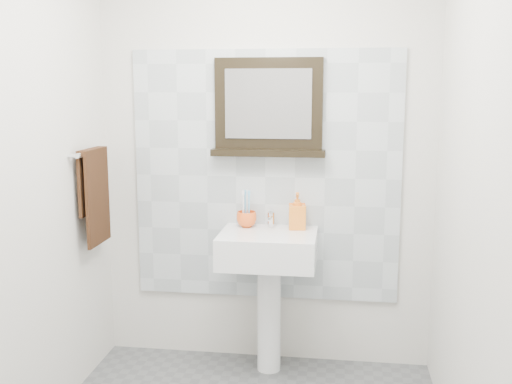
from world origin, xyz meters
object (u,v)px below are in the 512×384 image
(framed_mirror, at_px, (269,110))
(hand_towel, at_px, (94,189))
(soap_dispenser, at_px, (297,211))
(pedestal_sink, at_px, (268,263))
(toothbrush_cup, at_px, (247,219))

(framed_mirror, xyz_separation_m, hand_towel, (-0.96, -0.30, -0.44))
(soap_dispenser, bearing_deg, pedestal_sink, -150.66)
(hand_towel, bearing_deg, soap_dispenser, 11.23)
(pedestal_sink, bearing_deg, hand_towel, -173.36)
(toothbrush_cup, bearing_deg, pedestal_sink, -39.17)
(soap_dispenser, xyz_separation_m, framed_mirror, (-0.18, 0.07, 0.58))
(toothbrush_cup, height_order, hand_towel, hand_towel)
(toothbrush_cup, distance_m, soap_dispenser, 0.31)
(soap_dispenser, height_order, framed_mirror, framed_mirror)
(framed_mirror, bearing_deg, hand_towel, -162.62)
(toothbrush_cup, relative_size, hand_towel, 0.22)
(pedestal_sink, distance_m, toothbrush_cup, 0.30)
(pedestal_sink, height_order, soap_dispenser, soap_dispenser)
(pedestal_sink, bearing_deg, soap_dispenser, 35.64)
(soap_dispenser, bearing_deg, hand_towel, -175.06)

